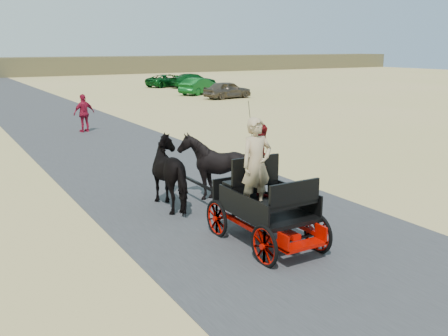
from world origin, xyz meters
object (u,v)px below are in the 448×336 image
carriage (265,226)px  horse_right (214,168)px  pedestrian (84,113)px  car_a (227,90)px  car_d (167,81)px  horse_left (175,173)px  car_b (200,86)px  car_c (194,81)px

carriage → horse_right: horse_right is taller
horse_right → pedestrian: (0.04, 12.06, 0.01)m
car_a → car_d: (0.67, 12.42, -0.05)m
horse_left → car_b: size_ratio=0.50×
carriage → car_d: bearing=68.5°
pedestrian → car_d: bearing=-135.5°
horse_left → car_c: horse_left is taller
carriage → horse_left: (-0.55, 3.00, 0.49)m
car_b → car_d: car_b is taller
car_b → car_d: (0.93, 8.45, -0.08)m
horse_left → horse_right: 1.10m
car_a → car_b: size_ratio=0.93×
carriage → car_b: car_b is taller
car_d → carriage: bearing=142.8°
horse_right → car_d: 36.91m
car_d → car_b: bearing=158.0°
car_a → car_b: (-0.26, 3.96, 0.02)m
carriage → horse_left: horse_left is taller
horse_right → carriage: bearing=79.6°
pedestrian → car_d: size_ratio=0.41×
carriage → car_d: 39.89m
car_a → car_d: bearing=-10.0°
horse_right → car_c: 35.67m
car_d → car_c: bearing=-156.3°
pedestrian → car_c: pedestrian is taller
horse_right → car_b: (13.18, 25.65, -0.18)m
horse_right → car_d: (14.10, 34.11, -0.26)m
pedestrian → car_a: pedestrian is taller
carriage → car_c: 38.61m
horse_right → car_d: horse_right is taller
horse_left → car_a: (14.54, 21.69, -0.21)m
car_a → car_d: 12.43m
horse_right → pedestrian: pedestrian is taller
pedestrian → car_d: pedestrian is taller
car_c → car_d: bearing=40.7°
pedestrian → car_a: bearing=-157.2°
pedestrian → car_c: size_ratio=0.38×
horse_left → car_b: 29.36m
horse_left → horse_right: (1.10, 0.00, 0.00)m
pedestrian → car_c: (15.85, 19.88, -0.20)m
horse_left → horse_right: horse_right is taller
carriage → horse_left: size_ratio=1.20×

